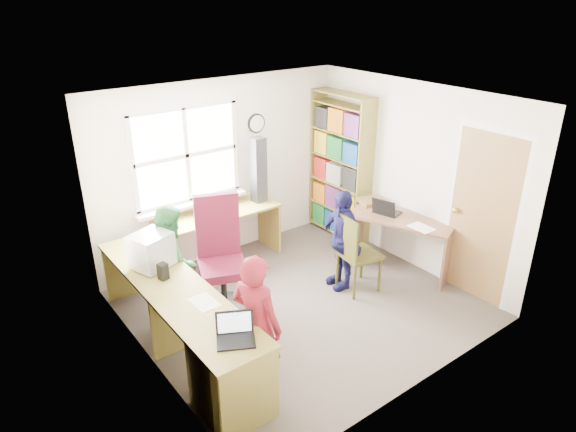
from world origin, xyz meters
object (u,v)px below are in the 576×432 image
object	(u,v)px
bookshelf	(340,170)
cd_tower	(258,170)
swivel_chair	(221,263)
person_red	(257,325)
person_green	(173,261)
laptop_left	(235,333)
crt_monitor	(151,250)
laptop_right	(386,210)
right_desk	(401,232)
person_navy	(342,239)
wooden_chair	(354,251)
l_desk	(213,324)
potted_plant	(200,204)

from	to	relation	value
bookshelf	cd_tower	size ratio (longest dim) A/B	2.37
swivel_chair	cd_tower	size ratio (longest dim) A/B	1.52
bookshelf	person_red	xyz separation A→B (m)	(-2.81, -2.02, -0.31)
bookshelf	swivel_chair	size ratio (longest dim) A/B	1.56
swivel_chair	person_green	xyz separation A→B (m)	(-0.47, 0.24, 0.08)
laptop_left	cd_tower	world-z (taller)	cd_tower
crt_monitor	laptop_right	world-z (taller)	crt_monitor
right_desk	person_navy	size ratio (longest dim) A/B	1.13
bookshelf	wooden_chair	xyz separation A→B (m)	(-0.94, -1.32, -0.46)
cd_tower	person_green	distance (m)	1.82
person_green	bookshelf	bearing A→B (deg)	-63.28
laptop_left	person_green	xyz separation A→B (m)	(0.23, 1.69, -0.14)
crt_monitor	person_red	bearing A→B (deg)	-95.46
person_green	right_desk	bearing A→B (deg)	-89.64
l_desk	crt_monitor	size ratio (longest dim) A/B	6.37
l_desk	person_green	xyz separation A→B (m)	(0.10, 1.04, 0.20)
laptop_left	person_green	bearing A→B (deg)	110.26
l_desk	crt_monitor	xyz separation A→B (m)	(-0.19, 0.89, 0.48)
swivel_chair	potted_plant	distance (m)	1.03
l_desk	swivel_chair	distance (m)	0.99
crt_monitor	laptop_left	distance (m)	1.55
cd_tower	person_red	world-z (taller)	cd_tower
person_red	l_desk	bearing A→B (deg)	-5.01
laptop_right	l_desk	bearing A→B (deg)	81.91
laptop_right	cd_tower	size ratio (longest dim) A/B	0.43
bookshelf	laptop_left	world-z (taller)	bookshelf
right_desk	crt_monitor	xyz separation A→B (m)	(-3.03, 0.73, 0.39)
right_desk	person_red	xyz separation A→B (m)	(-2.70, -0.71, 0.15)
swivel_chair	laptop_right	size ratio (longest dim) A/B	3.52
person_navy	wooden_chair	bearing A→B (deg)	24.82
l_desk	right_desk	size ratio (longest dim) A/B	2.06
wooden_chair	person_navy	xyz separation A→B (m)	(-0.05, 0.18, 0.09)
swivel_chair	laptop_left	size ratio (longest dim) A/B	3.36
wooden_chair	crt_monitor	size ratio (longest dim) A/B	2.15
potted_plant	person_navy	bearing A→B (deg)	-51.00
laptop_left	right_desk	bearing A→B (deg)	43.38
cd_tower	laptop_right	bearing A→B (deg)	-54.13
person_green	person_navy	bearing A→B (deg)	-92.52
cd_tower	person_green	bearing A→B (deg)	-159.25
crt_monitor	right_desk	bearing A→B (deg)	-31.99
crt_monitor	person_navy	size ratio (longest dim) A/B	0.37
wooden_chair	crt_monitor	bearing A→B (deg)	170.19
right_desk	person_red	world-z (taller)	person_red
person_green	person_red	bearing A→B (deg)	-160.19
wooden_chair	swivel_chair	bearing A→B (deg)	164.53
cd_tower	person_navy	size ratio (longest dim) A/B	0.70
l_desk	person_red	size ratio (longest dim) A/B	2.12
person_red	bookshelf	bearing A→B (deg)	-74.04
person_navy	right_desk	bearing A→B (deg)	89.35
right_desk	laptop_right	world-z (taller)	laptop_right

